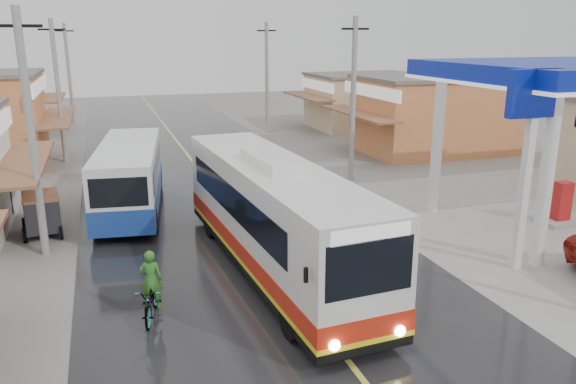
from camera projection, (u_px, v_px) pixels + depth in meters
name	position (u px, v px, depth m)	size (l,w,h in m)	color
ground	(346.00, 358.00, 12.85)	(120.00, 120.00, 0.00)	slate
road	(216.00, 191.00, 26.54)	(12.00, 90.00, 0.02)	black
centre_line	(216.00, 191.00, 26.54)	(0.15, 90.00, 0.01)	#D8CC4C
shopfronts_right	(520.00, 181.00, 28.38)	(11.00, 44.00, 4.80)	beige
utility_poles_left	(58.00, 199.00, 25.32)	(1.60, 50.00, 8.00)	gray
utility_poles_right	(351.00, 179.00, 28.68)	(1.60, 36.00, 8.00)	gray
coach_bus	(273.00, 216.00, 17.26)	(3.32, 11.87, 3.66)	silver
second_bus	(130.00, 176.00, 23.10)	(3.41, 8.69, 2.81)	silver
cyclist	(152.00, 296.00, 14.49)	(1.05, 1.92, 1.96)	black
tricycle_near	(41.00, 212.00, 20.54)	(1.53, 2.02, 1.54)	#26262D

